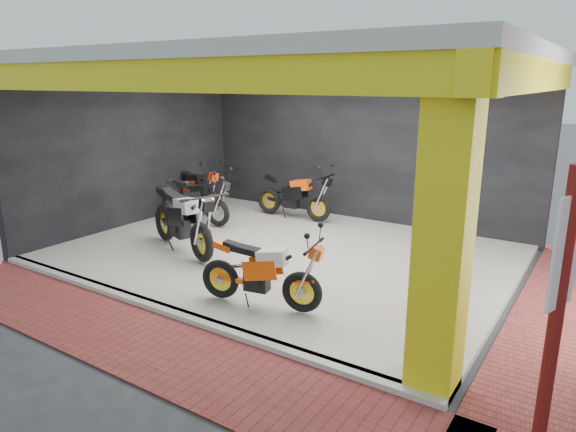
% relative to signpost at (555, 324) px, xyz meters
% --- Properties ---
extents(ground, '(80.00, 80.00, 0.00)m').
position_rel_signpost_xyz_m(ground, '(-4.88, 1.67, -1.47)').
color(ground, '#2D2D30').
rests_on(ground, ground).
extents(showroom_floor, '(8.00, 6.00, 0.10)m').
position_rel_signpost_xyz_m(showroom_floor, '(-4.88, 3.67, -1.42)').
color(showroom_floor, silver).
rests_on(showroom_floor, ground).
extents(showroom_ceiling, '(8.40, 6.40, 0.20)m').
position_rel_signpost_xyz_m(showroom_ceiling, '(-4.88, 3.67, 2.13)').
color(showroom_ceiling, beige).
rests_on(showroom_ceiling, corner_column).
extents(back_wall, '(8.20, 0.20, 3.50)m').
position_rel_signpost_xyz_m(back_wall, '(-4.88, 6.77, 0.28)').
color(back_wall, black).
rests_on(back_wall, ground).
extents(left_wall, '(0.20, 6.20, 3.50)m').
position_rel_signpost_xyz_m(left_wall, '(-8.98, 3.67, 0.28)').
color(left_wall, black).
rests_on(left_wall, ground).
extents(corner_column, '(0.50, 0.50, 3.50)m').
position_rel_signpost_xyz_m(corner_column, '(-1.13, 0.92, 0.28)').
color(corner_column, yellow).
rests_on(corner_column, ground).
extents(header_beam_front, '(8.40, 0.30, 0.40)m').
position_rel_signpost_xyz_m(header_beam_front, '(-4.88, 0.67, 1.83)').
color(header_beam_front, yellow).
rests_on(header_beam_front, corner_column).
extents(header_beam_right, '(0.30, 6.40, 0.40)m').
position_rel_signpost_xyz_m(header_beam_right, '(-0.88, 3.67, 1.83)').
color(header_beam_right, yellow).
rests_on(header_beam_right, corner_column).
extents(floor_kerb, '(8.00, 0.20, 0.10)m').
position_rel_signpost_xyz_m(floor_kerb, '(-4.88, 0.65, -1.42)').
color(floor_kerb, silver).
rests_on(floor_kerb, ground).
extents(paver_front, '(9.00, 1.40, 0.03)m').
position_rel_signpost_xyz_m(paver_front, '(-4.88, -0.13, -1.45)').
color(paver_front, maroon).
rests_on(paver_front, ground).
extents(paver_right, '(1.40, 7.00, 0.03)m').
position_rel_signpost_xyz_m(paver_right, '(-0.08, 3.67, -1.45)').
color(paver_right, maroon).
rests_on(paver_right, ground).
extents(signpost, '(0.14, 0.36, 2.68)m').
position_rel_signpost_xyz_m(signpost, '(0.00, 0.00, 0.00)').
color(signpost, maroon).
rests_on(signpost, ground).
extents(moto_hero, '(2.08, 1.10, 1.21)m').
position_rel_signpost_xyz_m(moto_hero, '(-3.19, 1.56, -0.76)').
color(moto_hero, '#FE4F0A').
rests_on(moto_hero, showroom_floor).
extents(moto_row_a, '(2.59, 1.68, 1.49)m').
position_rel_signpost_xyz_m(moto_row_a, '(-5.75, 2.32, -0.63)').
color(moto_row_a, black).
rests_on(moto_row_a, showroom_floor).
extents(moto_row_b, '(2.09, 0.86, 1.25)m').
position_rel_signpost_xyz_m(moto_row_b, '(-7.03, 4.25, -0.74)').
color(moto_row_b, black).
rests_on(moto_row_b, showroom_floor).
extents(moto_row_c, '(2.11, 0.79, 1.29)m').
position_rel_signpost_xyz_m(moto_row_c, '(-5.38, 5.81, -0.72)').
color(moto_row_c, black).
rests_on(moto_row_c, showroom_floor).
extents(moto_row_d, '(2.25, 1.24, 1.30)m').
position_rel_signpost_xyz_m(moto_row_d, '(-7.87, 4.90, -0.72)').
color(moto_row_d, red).
rests_on(moto_row_d, showroom_floor).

